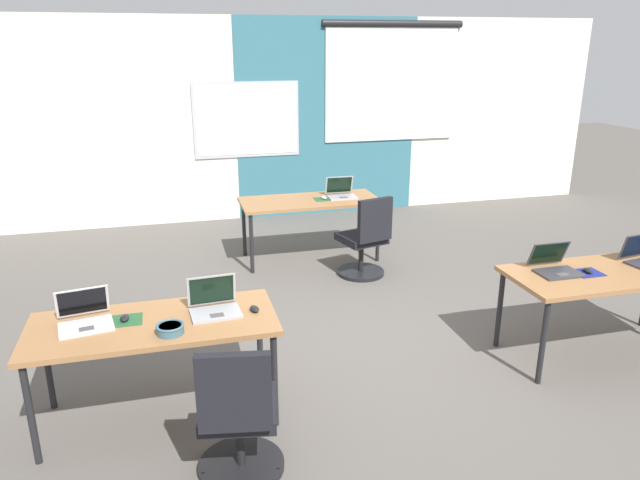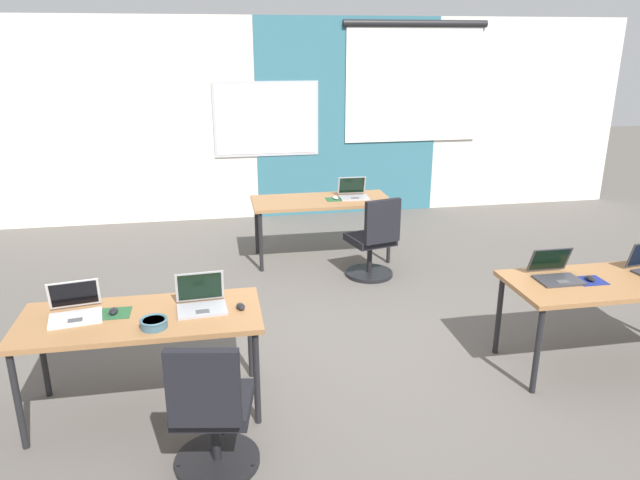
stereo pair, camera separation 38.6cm
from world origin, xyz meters
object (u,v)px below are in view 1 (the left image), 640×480
desk_near_right (606,278)px  chair_near_left_inner (238,422)px  laptop_near_left_end (85,318)px  mouse_near_right_inner (588,271)px  mouse_far_right (324,197)px  mouse_near_left_end (125,318)px  mouse_near_left_inner (255,309)px  chair_far_right (365,244)px  snack_bowl (170,328)px  desk_near_left (154,330)px  desk_far_center (310,205)px  laptop_near_right_inner (555,266)px  laptop_far_right (341,193)px  laptop_near_left_inner (214,305)px

desk_near_right → chair_near_left_inner: bearing=-166.4°
laptop_near_left_end → chair_near_left_inner: 1.25m
mouse_near_right_inner → chair_near_left_inner: chair_near_left_inner is taller
laptop_near_left_end → mouse_far_right: bearing=39.6°
mouse_near_left_end → mouse_near_left_inner: mouse_near_left_end is taller
chair_far_right → snack_bowl: bearing=33.4°
desk_near_left → desk_far_center: (1.75, 2.80, 0.00)m
mouse_near_left_end → mouse_far_right: same height
laptop_near_right_inner → desk_near_right: bearing=-13.4°
desk_far_center → chair_far_right: size_ratio=1.74×
desk_near_left → mouse_far_right: bearing=55.4°
laptop_near_left_end → desk_near_right: bearing=-10.6°
mouse_near_left_inner → laptop_far_right: (1.47, 2.84, 0.03)m
desk_near_right → desk_near_left: bearing=180.0°
laptop_far_right → mouse_far_right: size_ratio=3.11×
desk_near_left → chair_near_left_inner: size_ratio=1.74×
mouse_near_right_inner → snack_bowl: bearing=-176.4°
chair_near_left_inner → chair_far_right: bearing=-111.6°
desk_far_center → mouse_near_left_end: mouse_near_left_end is taller
desk_near_left → laptop_near_right_inner: size_ratio=4.84×
desk_far_center → chair_near_left_inner: (-1.30, -3.54, -0.28)m
mouse_near_left_end → laptop_near_left_inner: (0.58, -0.02, 0.03)m
chair_near_left_inner → mouse_far_right: 3.82m
desk_near_right → mouse_near_left_end: mouse_near_left_end is taller
desk_far_center → laptop_near_left_inner: bearing=-116.1°
desk_near_right → mouse_near_right_inner: 0.19m
chair_far_right → desk_near_left: bearing=29.4°
mouse_near_right_inner → laptop_near_left_end: bearing=179.1°
mouse_near_right_inner → laptop_near_left_inner: (-2.92, 0.04, 0.03)m
mouse_near_right_inner → chair_far_right: 2.40m
laptop_near_left_inner → chair_near_left_inner: 0.88m
laptop_near_left_end → laptop_far_right: size_ratio=1.11×
desk_near_left → chair_far_right: chair_far_right is taller
laptop_near_left_inner → mouse_far_right: bearing=57.0°
mouse_near_left_inner → laptop_near_right_inner: bearing=2.6°
desk_far_center → laptop_near_right_inner: bearing=-63.7°
desk_near_right → laptop_near_left_inner: bearing=179.1°
desk_far_center → snack_bowl: bearing=-118.7°
desk_near_right → mouse_far_right: 3.20m
mouse_near_right_inner → laptop_far_right: 3.06m
laptop_near_left_end → snack_bowl: 0.59m
snack_bowl → mouse_far_right: bearing=58.7°
mouse_near_left_inner → mouse_near_left_end: bearing=175.1°
mouse_near_left_inner → chair_far_right: bearing=54.1°
mouse_near_left_end → mouse_near_left_inner: (0.85, -0.07, -0.00)m
laptop_near_right_inner → mouse_far_right: (-1.17, 2.68, -0.03)m
mouse_near_left_end → mouse_far_right: 3.42m
snack_bowl → desk_near_left: bearing=118.5°
desk_far_center → mouse_near_left_inner: mouse_near_left_inner is taller
laptop_far_right → chair_far_right: (0.05, -0.74, -0.39)m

